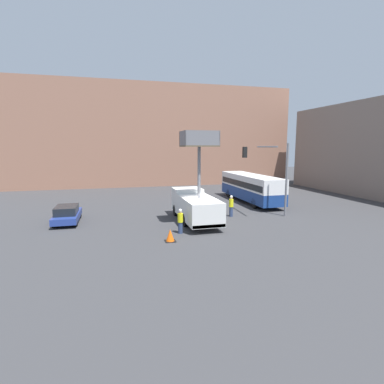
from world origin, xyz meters
name	(u,v)px	position (x,y,z in m)	size (l,w,h in m)	color
ground_plane	(202,225)	(0.00, 0.00, 0.00)	(120.00, 120.00, 0.00)	#38383A
building_backdrop_far	(153,136)	(0.00, 28.71, 7.78)	(44.00, 10.00, 15.57)	#936651
utility_truck	(195,203)	(-0.28, 1.06, 1.51)	(2.58, 7.42, 7.18)	silver
city_bus	(250,186)	(7.97, 8.15, 1.76)	(2.58, 10.95, 3.00)	navy
traffic_light_pole	(272,167)	(6.54, 1.10, 4.31)	(4.11, 3.86, 6.33)	slate
road_worker_near_truck	(180,221)	(-2.13, -1.88, 0.87)	(0.38, 0.38, 1.76)	navy
road_worker_directing	(231,206)	(3.26, 2.05, 0.94)	(0.38, 0.38, 1.87)	navy
traffic_cone_near_truck	(170,236)	(-3.15, -3.47, 0.38)	(0.70, 0.70, 0.80)	black
parked_car_curbside	(67,214)	(-10.26, 3.38, 0.71)	(1.82, 4.51, 1.39)	navy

